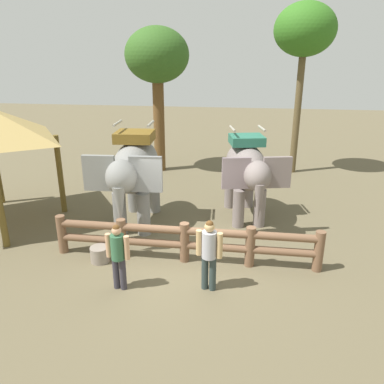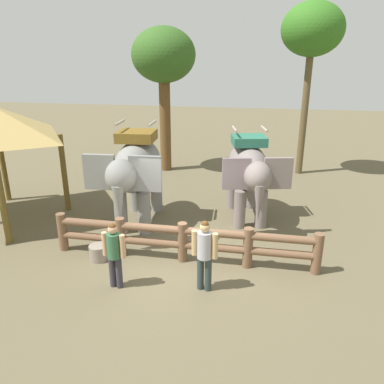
{
  "view_description": "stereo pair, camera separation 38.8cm",
  "coord_description": "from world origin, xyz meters",
  "views": [
    {
      "loc": [
        1.41,
        -8.43,
        5.02
      ],
      "look_at": [
        0.0,
        1.43,
        1.4
      ],
      "focal_mm": 35.7,
      "sensor_mm": 36.0,
      "label": 1
    },
    {
      "loc": [
        1.8,
        -8.37,
        5.02
      ],
      "look_at": [
        0.0,
        1.43,
        1.4
      ],
      "focal_mm": 35.7,
      "sensor_mm": 36.0,
      "label": 2
    }
  ],
  "objects": [
    {
      "name": "ground_plane",
      "position": [
        0.0,
        0.0,
        0.0
      ],
      "size": [
        60.0,
        60.0,
        0.0
      ],
      "primitive_type": "plane",
      "color": "brown"
    },
    {
      "name": "log_fence",
      "position": [
        0.0,
        0.09,
        0.6
      ],
      "size": [
        6.82,
        0.24,
        1.05
      ],
      "color": "brown",
      "rests_on": "ground"
    },
    {
      "name": "elephant_near_left",
      "position": [
        -1.81,
        2.06,
        1.77
      ],
      "size": [
        2.1,
        3.68,
        3.15
      ],
      "color": "gray",
      "rests_on": "ground"
    },
    {
      "name": "elephant_center",
      "position": [
        1.49,
        3.02,
        1.64
      ],
      "size": [
        2.14,
        3.48,
        2.92
      ],
      "color": "gray",
      "rests_on": "ground"
    },
    {
      "name": "tourist_woman_in_black",
      "position": [
        0.74,
        -1.06,
        0.98
      ],
      "size": [
        0.59,
        0.38,
        1.69
      ],
      "color": "#2C3A3A",
      "rests_on": "ground"
    },
    {
      "name": "tourist_man_in_blue",
      "position": [
        -1.25,
        -1.32,
        0.91
      ],
      "size": [
        0.56,
        0.34,
        1.58
      ],
      "color": "#34313C",
      "rests_on": "ground"
    },
    {
      "name": "tree_far_left",
      "position": [
        3.54,
        8.55,
        5.82
      ],
      "size": [
        2.48,
        2.48,
        6.99
      ],
      "color": "brown",
      "rests_on": "ground"
    },
    {
      "name": "tree_back_center",
      "position": [
        -2.41,
        8.01,
        4.81
      ],
      "size": [
        2.68,
        2.68,
        6.11
      ],
      "color": "brown",
      "rests_on": "ground"
    },
    {
      "name": "feed_bucket",
      "position": [
        -2.14,
        -0.25,
        0.2
      ],
      "size": [
        0.48,
        0.48,
        0.4
      ],
      "color": "gray",
      "rests_on": "ground"
    }
  ]
}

